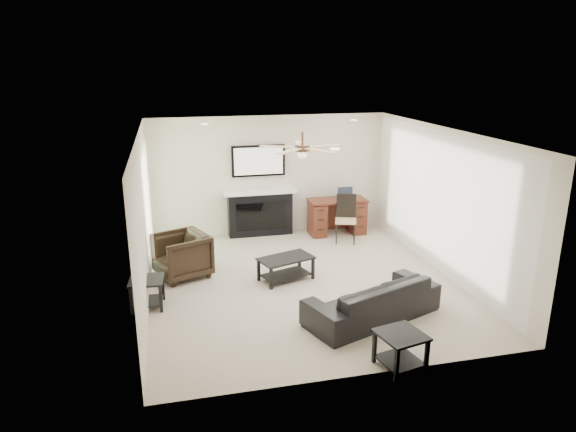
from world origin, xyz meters
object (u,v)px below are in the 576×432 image
Objects in this scene: sofa at (372,299)px; desk at (337,216)px; fireplace_unit at (260,191)px; armchair at (182,255)px; coffee_table at (286,269)px.

desk is at bearing -121.32° from sofa.
fireplace_unit is 1.73m from desk.
desk is (1.61, -0.29, -0.57)m from fireplace_unit.
armchair is at bearing -154.53° from desk.
coffee_table is 0.47× the size of fireplace_unit.
fireplace_unit is (1.71, 1.87, 0.57)m from armchair.
sofa reaches higher than coffee_table.
armchair is at bearing -60.02° from sofa.
armchair is 0.69× the size of desk.
fireplace_unit is at bearing -97.92° from sofa.
armchair reaches higher than desk.
armchair is at bearing -132.35° from fireplace_unit.
armchair is 3.67m from desk.
sofa is 3.80m from desk.
desk is (0.72, 3.73, 0.09)m from sofa.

